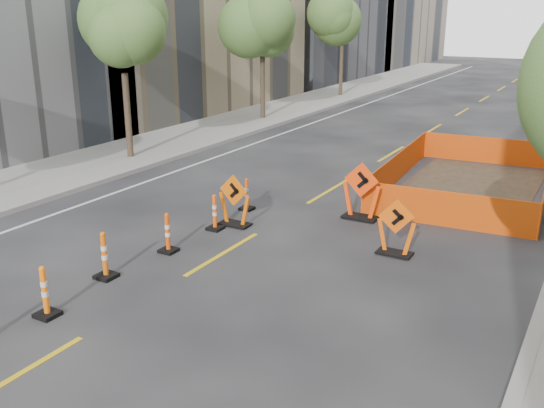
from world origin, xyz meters
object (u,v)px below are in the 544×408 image
Objects in this scene: channelizer_3 at (45,292)px; channelizer_5 at (168,233)px; chevron_sign_right at (396,227)px; channelizer_4 at (104,255)px; chevron_sign_center at (361,191)px; channelizer_7 at (247,194)px; chevron_sign_left at (234,200)px; channelizer_6 at (215,212)px.

channelizer_3 reaches higher than channelizer_5.
channelizer_3 is 0.75× the size of chevron_sign_right.
chevron_sign_right is (4.72, 6.21, 0.17)m from channelizer_3.
chevron_sign_right is (5.00, 4.38, 0.16)m from channelizer_4.
channelizer_4 is 0.66× the size of chevron_sign_center.
channelizer_4 is (-0.28, 1.83, 0.01)m from channelizer_3.
channelizer_7 is at bearing 144.73° from chevron_sign_right.
chevron_sign_center reaches higher than channelizer_7.
chevron_sign_center reaches higher than chevron_sign_left.
channelizer_3 is at bearing -90.38° from channelizer_6.
channelizer_5 is 1.04× the size of channelizer_7.
chevron_sign_center is (3.33, 6.38, 0.28)m from channelizer_4.
chevron_sign_center is 2.62m from chevron_sign_right.
channelizer_7 is (-0.16, 1.83, -0.01)m from channelizer_6.
chevron_sign_right is at bearing 8.70° from channelizer_6.
channelizer_5 reaches higher than channelizer_6.
chevron_sign_center is at bearing 42.12° from channelizer_6.
channelizer_5 is at bearing -92.57° from channelizer_6.
channelizer_5 is 1.02× the size of channelizer_6.
channelizer_4 is 3.68m from channelizer_6.
channelizer_4 is 0.77× the size of chevron_sign_right.
channelizer_4 is 1.10× the size of channelizer_6.
channelizer_4 reaches higher than channelizer_5.
channelizer_5 is 1.83m from channelizer_6.
channelizer_4 is at bearing -96.77° from chevron_sign_left.
channelizer_6 is 1.02× the size of channelizer_7.
chevron_sign_right is at bearing -12.95° from channelizer_7.
chevron_sign_left is at bearing 62.84° from channelizer_6.
channelizer_3 is 7.81m from chevron_sign_right.
channelizer_3 is 3.66m from channelizer_5.
chevron_sign_center is (3.05, 8.22, 0.29)m from channelizer_3.
chevron_sign_center reaches higher than chevron_sign_right.
chevron_sign_left is 1.03× the size of chevron_sign_right.
chevron_sign_left reaches higher than channelizer_6.
channelizer_6 is at bearing 87.43° from channelizer_5.
channelizer_5 is 5.51m from chevron_sign_center.
channelizer_4 is 7.21m from chevron_sign_center.
chevron_sign_center is 1.17× the size of chevron_sign_right.
chevron_sign_left is at bearing -71.57° from channelizer_7.
channelizer_7 is at bearing 91.18° from channelizer_5.
channelizer_6 is 0.70× the size of chevron_sign_right.
chevron_sign_right is at bearing 52.74° from channelizer_3.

